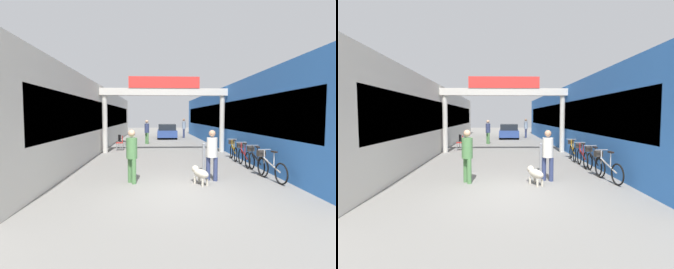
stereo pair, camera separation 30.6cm
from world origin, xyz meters
The scene contains 17 objects.
ground_plane centered at (0.00, 0.00, 0.00)m, with size 80.00×80.00×0.00m, color gray.
storefront_left centered at (-5.09, 11.00, 1.91)m, with size 3.00×26.00×3.83m.
storefront_right centered at (5.09, 11.00, 1.91)m, with size 3.00×26.00×3.83m.
arcade_sign_gateway centered at (0.00, 8.02, 3.06)m, with size 7.40×0.47×4.28m.
pedestrian_with_dog centered at (1.26, 1.37, 0.93)m, with size 0.46×0.46×1.64m.
pedestrian_companion centered at (-1.29, 1.18, 0.95)m, with size 0.47×0.47×1.66m.
pedestrian_carrying_crate centered at (-1.10, 12.62, 1.03)m, with size 0.47×0.47×1.79m.
pedestrian_elderly_walking centered at (2.30, 17.99, 1.06)m, with size 0.42×0.42×1.83m.
dog_on_leash centered at (0.79, 0.92, 0.34)m, with size 0.56×0.77×0.54m.
bicycle_silver_nearest centered at (3.17, 1.35, 0.44)m, with size 0.46×1.68×0.98m.
bicycle_black_second centered at (3.19, 2.63, 0.44)m, with size 0.46×1.69×0.98m.
bicycle_red_third centered at (3.15, 3.80, 0.44)m, with size 0.46×1.69×0.98m.
bicycle_orange_farthest centered at (3.19, 5.34, 0.44)m, with size 0.46×1.68×0.98m.
bollard_post_metal centered at (1.25, 2.66, 0.55)m, with size 0.10×0.10×1.09m.
cafe_chair_red_nearer centered at (-2.59, 8.99, 0.54)m, with size 0.44×0.44×0.89m.
cafe_chair_black_farther centered at (-2.70, 9.97, 0.54)m, with size 0.54×0.54×0.89m.
parked_car_blue centered at (0.67, 17.70, 0.64)m, with size 1.91×4.06×1.33m.
Camera 1 is at (-0.63, -6.90, 2.09)m, focal length 28.00 mm.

